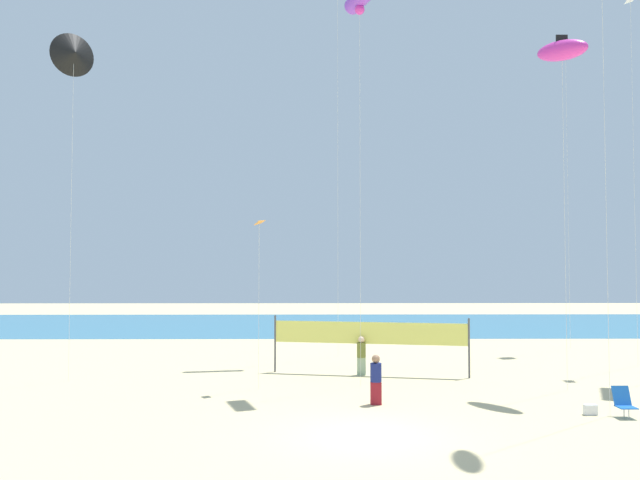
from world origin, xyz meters
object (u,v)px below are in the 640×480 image
kite_red_box (565,50)px  kite_white_diamond (630,10)px  kite_black_delta (74,54)px  kite_orange_diamond (259,227)px  folding_beach_chair (624,401)px  kite_violet_tube (360,0)px  kite_magenta_inflatable (562,51)px  volleyball_net (369,335)px  beachgoer_olive_shirt (361,354)px  beachgoer_navy_shirt (376,378)px  beach_handbag (590,410)px

kite_red_box → kite_white_diamond: bearing=-84.9°
kite_white_diamond → kite_black_delta: bearing=-171.6°
kite_red_box → kite_orange_diamond: kite_red_box is taller
kite_black_delta → kite_white_diamond: size_ratio=0.81×
folding_beach_chair → kite_violet_tube: kite_violet_tube is taller
kite_violet_tube → kite_magenta_inflatable: size_ratio=1.16×
kite_orange_diamond → volleyball_net: bearing=34.6°
folding_beach_chair → kite_red_box: 23.05m
kite_black_delta → kite_magenta_inflatable: kite_black_delta is taller
beachgoer_olive_shirt → kite_orange_diamond: (-4.01, -2.94, 5.09)m
beachgoer_navy_shirt → folding_beach_chair: (7.24, -1.75, -0.40)m
kite_black_delta → kite_violet_tube: size_ratio=0.92×
beachgoer_navy_shirt → beachgoer_olive_shirt: bearing=-62.1°
beachgoer_olive_shirt → beach_handbag: size_ratio=4.15×
volleyball_net → kite_magenta_inflatable: size_ratio=0.61×
beachgoer_olive_shirt → kite_orange_diamond: 7.11m
kite_orange_diamond → kite_white_diamond: (16.68, 5.27, 10.40)m
kite_magenta_inflatable → volleyball_net: bearing=154.5°
kite_red_box → kite_magenta_inflatable: 13.29m
kite_red_box → kite_magenta_inflatable: bearing=-112.7°
beachgoer_navy_shirt → kite_orange_diamond: 7.01m
beachgoer_navy_shirt → kite_black_delta: kite_black_delta is taller
kite_orange_diamond → kite_white_diamond: bearing=17.5°
volleyball_net → beach_handbag: 9.46m
kite_violet_tube → kite_white_diamond: kite_white_diamond is taller
beachgoer_navy_shirt → kite_red_box: kite_red_box is taller
kite_violet_tube → kite_magenta_inflatable: bearing=-7.1°
beachgoer_navy_shirt → kite_white_diamond: (12.61, 7.87, 15.49)m
folding_beach_chair → kite_orange_diamond: (-11.31, 4.36, 5.48)m
kite_red_box → kite_black_delta: (-23.72, -9.67, -3.61)m
beachgoer_olive_shirt → kite_black_delta: bearing=74.6°
beachgoer_olive_shirt → kite_magenta_inflatable: bearing=-135.6°
volleyball_net → kite_white_diamond: 19.33m
folding_beach_chair → kite_black_delta: bearing=-165.8°
kite_violet_tube → beachgoer_olive_shirt: bearing=85.0°
beachgoer_olive_shirt → folding_beach_chair: bearing=-156.5°
kite_violet_tube → kite_orange_diamond: bearing=-170.7°
kite_black_delta → kite_orange_diamond: 10.50m
volleyball_net → kite_magenta_inflatable: kite_magenta_inflatable is taller
beach_handbag → kite_magenta_inflatable: size_ratio=0.03×
volleyball_net → kite_violet_tube: size_ratio=0.53×
beach_handbag → kite_black_delta: (-18.00, 5.80, 12.85)m
beachgoer_navy_shirt → kite_red_box: (12.07, 13.97, 15.75)m
volleyball_net → kite_white_diamond: (12.33, 2.27, 14.71)m
kite_black_delta → kite_orange_diamond: bearing=-12.6°
kite_red_box → volleyball_net: bearing=-144.6°
beach_handbag → kite_red_box: 23.30m
kite_violet_tube → kite_magenta_inflatable: kite_violet_tube is taller
kite_red_box → kite_violet_tube: size_ratio=1.13×
folding_beach_chair → beach_handbag: bearing=-164.4°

